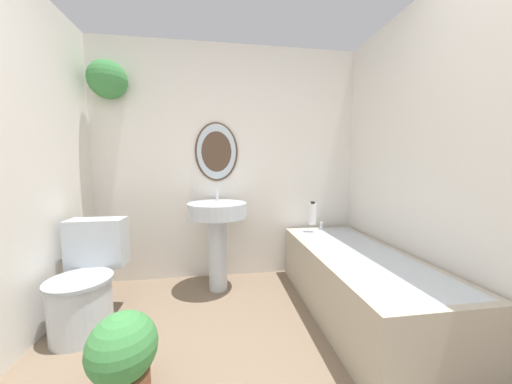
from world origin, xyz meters
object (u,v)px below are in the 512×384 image
object	(u,v)px
pedestal_sink	(217,225)
shampoo_bottle	(313,214)
bathtub	(357,281)
potted_plant	(123,353)
toilet	(87,283)

from	to	relation	value
pedestal_sink	shampoo_bottle	size ratio (longest dim) A/B	3.95
bathtub	potted_plant	size ratio (longest dim) A/B	3.76
pedestal_sink	shampoo_bottle	world-z (taller)	pedestal_sink
bathtub	potted_plant	bearing A→B (deg)	-161.03
pedestal_sink	toilet	bearing A→B (deg)	-154.57
bathtub	shampoo_bottle	xyz separation A→B (m)	(-0.13, 0.65, 0.43)
shampoo_bottle	potted_plant	bearing A→B (deg)	-140.23
toilet	bathtub	bearing A→B (deg)	-3.51
shampoo_bottle	potted_plant	distance (m)	1.92
toilet	pedestal_sink	bearing A→B (deg)	25.43
toilet	potted_plant	size ratio (longest dim) A/B	1.72
toilet	bathtub	size ratio (longest dim) A/B	0.46
toilet	bathtub	xyz separation A→B (m)	(2.03, -0.12, -0.06)
toilet	bathtub	distance (m)	2.04
pedestal_sink	potted_plant	world-z (taller)	pedestal_sink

